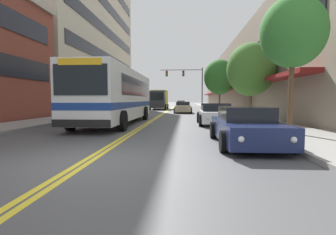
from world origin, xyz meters
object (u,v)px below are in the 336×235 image
(car_dark_grey_moving_lead, at_px, (183,106))
(traffic_signal_mast, at_px, (188,79))
(car_black_moving_third, at_px, (181,104))
(car_slate_blue_parked_left_near, at_px, (139,106))
(street_tree_right_mid, at_px, (251,70))
(fire_hydrant, at_px, (234,113))
(car_silver_parked_left_far, at_px, (130,108))
(car_white_parked_right_mid, at_px, (216,114))
(street_tree_right_far, at_px, (220,77))
(city_bus, at_px, (118,94))
(street_tree_right_near, at_px, (293,33))
(car_beige_moving_second, at_px, (183,108))
(box_truck, at_px, (159,99))
(car_navy_parked_right_foreground, at_px, (246,127))

(car_dark_grey_moving_lead, distance_m, traffic_signal_mast, 5.96)
(car_black_moving_third, bearing_deg, car_slate_blue_parked_left_near, -110.42)
(street_tree_right_mid, height_order, fire_hydrant, street_tree_right_mid)
(car_silver_parked_left_far, xyz_separation_m, traffic_signal_mast, (7.11, 12.59, 4.33))
(car_white_parked_right_mid, bearing_deg, fire_hydrant, 60.19)
(street_tree_right_far, bearing_deg, city_bus, -119.24)
(city_bus, bearing_deg, street_tree_right_far, 60.76)
(car_silver_parked_left_far, relative_size, car_black_moving_third, 0.95)
(city_bus, xyz_separation_m, car_black_moving_third, (3.45, 37.72, -1.22))
(street_tree_right_far, bearing_deg, street_tree_right_near, -89.22)
(car_white_parked_right_mid, height_order, street_tree_right_far, street_tree_right_far)
(traffic_signal_mast, height_order, street_tree_right_far, traffic_signal_mast)
(car_dark_grey_moving_lead, height_order, street_tree_right_mid, street_tree_right_mid)
(car_beige_moving_second, distance_m, traffic_signal_mast, 14.21)
(car_silver_parked_left_far, distance_m, car_beige_moving_second, 6.48)
(box_truck, bearing_deg, car_dark_grey_moving_lead, -31.81)
(car_dark_grey_moving_lead, distance_m, street_tree_right_far, 10.14)
(street_tree_right_mid, relative_size, fire_hydrant, 6.35)
(car_black_moving_third, height_order, box_truck, box_truck)
(city_bus, xyz_separation_m, street_tree_right_mid, (9.03, 3.02, 1.84))
(car_silver_parked_left_far, relative_size, car_white_parked_right_mid, 1.05)
(street_tree_right_mid, distance_m, street_tree_right_far, 11.92)
(car_white_parked_right_mid, relative_size, car_black_moving_third, 0.91)
(car_navy_parked_right_foreground, bearing_deg, city_bus, 130.22)
(city_bus, bearing_deg, car_navy_parked_right_foreground, -49.78)
(car_navy_parked_right_foreground, height_order, car_black_moving_third, car_black_moving_third)
(box_truck, bearing_deg, street_tree_right_far, -52.51)
(car_silver_parked_left_far, relative_size, street_tree_right_near, 0.80)
(city_bus, height_order, car_black_moving_third, city_bus)
(fire_hydrant, bearing_deg, car_black_moving_third, 97.14)
(fire_hydrant, bearing_deg, street_tree_right_near, -84.46)
(city_bus, relative_size, car_dark_grey_moving_lead, 2.63)
(fire_hydrant, bearing_deg, street_tree_right_far, 87.65)
(car_black_moving_third, distance_m, fire_hydrant, 35.35)
(street_tree_right_near, height_order, street_tree_right_far, street_tree_right_far)
(car_slate_blue_parked_left_near, bearing_deg, car_white_parked_right_mid, -68.54)
(city_bus, xyz_separation_m, street_tree_right_near, (8.62, -5.38, 2.37))
(car_beige_moving_second, bearing_deg, street_tree_right_far, 14.47)
(car_white_parked_right_mid, bearing_deg, car_silver_parked_left_far, 119.52)
(city_bus, bearing_deg, car_black_moving_third, 84.78)
(car_beige_moving_second, bearing_deg, car_dark_grey_moving_lead, 90.91)
(car_white_parked_right_mid, xyz_separation_m, car_beige_moving_second, (-2.11, 14.10, 0.00))
(car_navy_parked_right_foreground, distance_m, car_dark_grey_moving_lead, 30.87)
(traffic_signal_mast, bearing_deg, box_truck, -159.44)
(car_white_parked_right_mid, distance_m, car_dark_grey_moving_lead, 23.69)
(car_slate_blue_parked_left_near, bearing_deg, car_navy_parked_right_foreground, -73.16)
(car_white_parked_right_mid, xyz_separation_m, fire_hydrant, (1.69, 2.95, -0.04))
(car_beige_moving_second, distance_m, street_tree_right_far, 5.70)
(car_dark_grey_moving_lead, xyz_separation_m, box_truck, (-3.76, 2.33, 1.01))
(car_slate_blue_parked_left_near, distance_m, car_navy_parked_right_foreground, 30.53)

